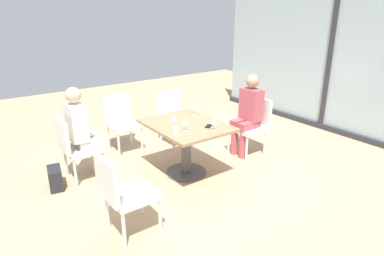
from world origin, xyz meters
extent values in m
plane|color=tan|center=(0.00, 0.00, 0.00)|extent=(12.00, 12.00, 0.00)
cube|color=#A2B7BC|center=(0.00, 3.20, 1.35)|extent=(5.10, 0.03, 2.70)
cube|color=#2D2D33|center=(0.00, 3.17, 1.35)|extent=(0.08, 0.06, 2.70)
cube|color=#2D2D33|center=(0.00, 3.17, 0.05)|extent=(5.10, 0.10, 0.10)
cube|color=#997551|center=(0.00, 0.00, 0.71)|extent=(1.15, 0.90, 0.04)
cylinder|color=#4C4C51|center=(0.00, 0.00, 0.35)|extent=(0.14, 0.14, 0.69)
cylinder|color=#4C4C51|center=(0.00, 0.00, 0.01)|extent=(0.56, 0.56, 0.02)
cube|color=silver|center=(-0.72, -1.17, 0.42)|extent=(0.46, 0.46, 0.06)
cube|color=silver|center=(-0.72, -1.42, 0.66)|extent=(0.46, 0.05, 0.42)
cylinder|color=silver|center=(-0.52, -0.97, 0.20)|extent=(0.04, 0.04, 0.39)
cylinder|color=silver|center=(-0.92, -0.97, 0.20)|extent=(0.04, 0.04, 0.39)
cylinder|color=silver|center=(-0.52, -1.37, 0.20)|extent=(0.04, 0.04, 0.39)
cylinder|color=silver|center=(-0.92, -1.37, 0.20)|extent=(0.04, 0.04, 0.39)
cube|color=silver|center=(0.00, 1.17, 0.42)|extent=(0.46, 0.46, 0.06)
cube|color=silver|center=(0.00, 1.42, 0.66)|extent=(0.46, 0.05, 0.42)
cylinder|color=silver|center=(-0.20, 0.97, 0.20)|extent=(0.04, 0.04, 0.39)
cylinder|color=silver|center=(0.20, 0.97, 0.20)|extent=(0.04, 0.04, 0.39)
cylinder|color=silver|center=(-0.20, 1.37, 0.20)|extent=(0.04, 0.04, 0.39)
cylinder|color=silver|center=(0.20, 1.37, 0.20)|extent=(0.04, 0.04, 0.39)
cube|color=silver|center=(-1.24, -0.33, 0.42)|extent=(0.46, 0.46, 0.06)
cube|color=silver|center=(-1.49, -0.33, 0.66)|extent=(0.05, 0.46, 0.42)
cylinder|color=silver|center=(-1.04, -0.53, 0.20)|extent=(0.04, 0.04, 0.39)
cylinder|color=silver|center=(-1.04, -0.13, 0.20)|extent=(0.04, 0.04, 0.39)
cylinder|color=silver|center=(-1.44, -0.53, 0.20)|extent=(0.04, 0.04, 0.39)
cylinder|color=silver|center=(-1.44, -0.13, 0.20)|extent=(0.04, 0.04, 0.39)
cube|color=silver|center=(0.72, -1.17, 0.42)|extent=(0.46, 0.46, 0.06)
cube|color=silver|center=(0.72, -1.42, 0.66)|extent=(0.46, 0.05, 0.42)
cylinder|color=silver|center=(0.92, -0.97, 0.20)|extent=(0.04, 0.04, 0.39)
cylinder|color=silver|center=(0.52, -0.97, 0.20)|extent=(0.04, 0.04, 0.39)
cylinder|color=silver|center=(0.92, -1.37, 0.20)|extent=(0.04, 0.04, 0.39)
cylinder|color=silver|center=(0.52, -1.37, 0.20)|extent=(0.04, 0.04, 0.39)
cube|color=silver|center=(-0.98, 0.50, 0.42)|extent=(0.46, 0.46, 0.06)
cube|color=silver|center=(-1.23, 0.50, 0.66)|extent=(0.05, 0.46, 0.42)
cylinder|color=silver|center=(-0.78, 0.30, 0.20)|extent=(0.04, 0.04, 0.39)
cylinder|color=silver|center=(-0.78, 0.70, 0.20)|extent=(0.04, 0.04, 0.39)
cylinder|color=silver|center=(-1.18, 0.30, 0.20)|extent=(0.04, 0.04, 0.39)
cylinder|color=silver|center=(-1.18, 0.70, 0.20)|extent=(0.04, 0.04, 0.39)
cylinder|color=silver|center=(-0.63, -0.99, 0.23)|extent=(0.11, 0.11, 0.45)
cube|color=silver|center=(-0.63, -1.09, 0.51)|extent=(0.13, 0.32, 0.11)
cylinder|color=silver|center=(-0.81, -0.99, 0.23)|extent=(0.11, 0.11, 0.45)
cube|color=silver|center=(-0.81, -1.09, 0.51)|extent=(0.13, 0.32, 0.11)
cube|color=silver|center=(-0.72, -1.22, 0.80)|extent=(0.34, 0.20, 0.48)
sphere|color=#D8AD8C|center=(-0.72, -1.22, 1.16)|extent=(0.20, 0.20, 0.20)
cylinder|color=#B24C56|center=(-0.09, 0.99, 0.23)|extent=(0.11, 0.11, 0.45)
cube|color=#B24C56|center=(-0.09, 1.09, 0.51)|extent=(0.13, 0.32, 0.11)
cylinder|color=#B24C56|center=(0.09, 0.99, 0.23)|extent=(0.11, 0.11, 0.45)
cube|color=#B24C56|center=(0.09, 1.09, 0.51)|extent=(0.13, 0.32, 0.11)
cube|color=#B24C56|center=(0.00, 1.22, 0.80)|extent=(0.34, 0.20, 0.48)
sphere|color=tan|center=(0.00, 1.22, 1.16)|extent=(0.20, 0.20, 0.20)
cylinder|color=silver|center=(0.42, 0.13, 0.73)|extent=(0.06, 0.06, 0.00)
cylinder|color=silver|center=(0.42, 0.13, 0.78)|extent=(0.01, 0.01, 0.08)
cone|color=silver|center=(0.42, 0.13, 0.87)|extent=(0.07, 0.07, 0.09)
cylinder|color=silver|center=(-0.25, 0.32, 0.73)|extent=(0.06, 0.06, 0.00)
cylinder|color=silver|center=(-0.25, 0.32, 0.78)|extent=(0.01, 0.01, 0.08)
cone|color=silver|center=(-0.25, 0.32, 0.87)|extent=(0.07, 0.07, 0.09)
cylinder|color=silver|center=(0.02, -0.20, 0.73)|extent=(0.06, 0.06, 0.00)
cylinder|color=silver|center=(0.02, -0.20, 0.78)|extent=(0.01, 0.01, 0.08)
cone|color=silver|center=(0.02, -0.20, 0.87)|extent=(0.07, 0.07, 0.09)
cylinder|color=silver|center=(0.22, -0.17, 0.73)|extent=(0.06, 0.06, 0.00)
cylinder|color=silver|center=(0.22, -0.17, 0.78)|extent=(0.01, 0.01, 0.08)
cone|color=silver|center=(0.22, -0.17, 0.87)|extent=(0.07, 0.07, 0.09)
cylinder|color=white|center=(0.20, -0.30, 0.78)|extent=(0.08, 0.08, 0.09)
cube|color=black|center=(0.26, 0.18, 0.73)|extent=(0.14, 0.16, 0.01)
cube|color=#232328|center=(-0.64, -1.59, 0.14)|extent=(0.32, 0.21, 0.28)
camera|label=1|loc=(3.44, -2.40, 2.19)|focal=31.17mm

